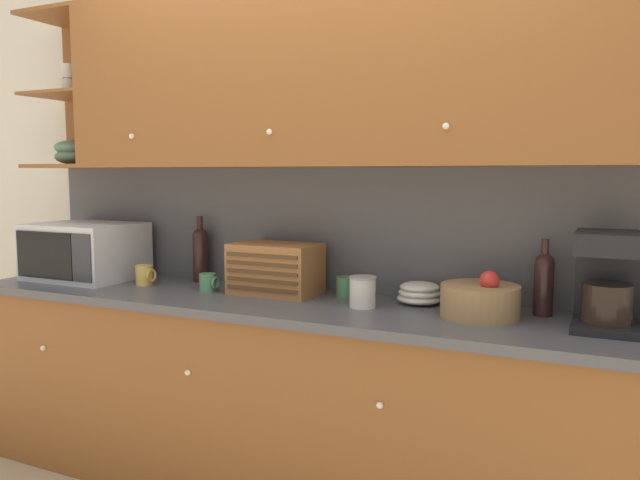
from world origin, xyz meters
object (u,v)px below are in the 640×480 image
(mug_patterned_third, at_px, (145,275))
(second_wine_bottle, at_px, (200,252))
(mug, at_px, (208,282))
(fruit_basket, at_px, (480,300))
(microwave, at_px, (85,251))
(bowl_stack_on_counter, at_px, (420,293))
(mug_blue_second, at_px, (346,287))
(bread_box, at_px, (276,269))
(coffee_maker, at_px, (608,279))
(wine_bottle, at_px, (544,281))
(storage_canister, at_px, (363,292))

(mug_patterned_third, bearing_deg, second_wine_bottle, 49.27)
(mug, height_order, fruit_basket, fruit_basket)
(microwave, bearing_deg, bowl_stack_on_counter, 4.75)
(mug_patterned_third, relative_size, mug_blue_second, 1.08)
(mug_blue_second, distance_m, fruit_basket, 0.65)
(bread_box, relative_size, coffee_maker, 1.12)
(mug, distance_m, wine_bottle, 1.49)
(wine_bottle, bearing_deg, second_wine_bottle, 178.06)
(storage_canister, xyz_separation_m, bowl_stack_on_counter, (0.19, 0.17, -0.02))
(mug, distance_m, storage_canister, 0.79)
(mug_patterned_third, xyz_separation_m, coffee_maker, (2.10, 0.04, 0.13))
(mug_patterned_third, distance_m, coffee_maker, 2.10)
(mug_patterned_third, xyz_separation_m, mug_blue_second, (1.02, 0.17, -0.01))
(microwave, bearing_deg, mug, -1.17)
(mug, distance_m, coffee_maker, 1.72)
(mug_blue_second, height_order, coffee_maker, coffee_maker)
(mug, relative_size, wine_bottle, 0.30)
(bread_box, bearing_deg, coffee_maker, -2.05)
(microwave, height_order, second_wine_bottle, second_wine_bottle)
(mug, relative_size, fruit_basket, 0.30)
(mug_blue_second, distance_m, coffee_maker, 1.09)
(wine_bottle, bearing_deg, coffee_maker, -26.32)
(second_wine_bottle, bearing_deg, storage_canister, -12.70)
(bread_box, height_order, fruit_basket, bread_box)
(microwave, height_order, wine_bottle, wine_bottle)
(bowl_stack_on_counter, bearing_deg, mug_patterned_third, -173.08)
(coffee_maker, bearing_deg, mug, -178.55)
(storage_canister, bearing_deg, microwave, 179.07)
(bowl_stack_on_counter, bearing_deg, bread_box, -173.94)
(bread_box, bearing_deg, mug_blue_second, 12.77)
(second_wine_bottle, height_order, fruit_basket, second_wine_bottle)
(mug_patterned_third, bearing_deg, mug, 0.21)
(storage_canister, distance_m, coffee_maker, 0.93)
(second_wine_bottle, xyz_separation_m, fruit_basket, (1.47, -0.19, -0.09))
(storage_canister, height_order, coffee_maker, coffee_maker)
(microwave, distance_m, coffee_maker, 2.51)
(mug, distance_m, bread_box, 0.34)
(mug, bearing_deg, bowl_stack_on_counter, 9.50)
(second_wine_bottle, height_order, wine_bottle, second_wine_bottle)
(mug, distance_m, fruit_basket, 1.27)
(storage_canister, bearing_deg, mug_patterned_third, 179.61)
(mug_blue_second, xyz_separation_m, bowl_stack_on_counter, (0.34, -0.00, -0.00))
(second_wine_bottle, bearing_deg, microwave, -161.83)
(second_wine_bottle, relative_size, mug, 3.77)
(bowl_stack_on_counter, bearing_deg, coffee_maker, -9.40)
(mug, height_order, mug_blue_second, mug_blue_second)
(mug_patterned_third, relative_size, bowl_stack_on_counter, 0.52)
(fruit_basket, xyz_separation_m, wine_bottle, (0.22, 0.14, 0.07))
(microwave, relative_size, fruit_basket, 1.79)
(mug_blue_second, bearing_deg, mug_patterned_third, -170.65)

